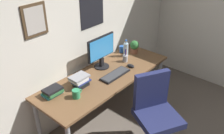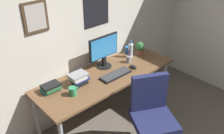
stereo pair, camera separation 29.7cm
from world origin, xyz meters
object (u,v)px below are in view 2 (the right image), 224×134
computer_mouse (133,67)px  book_stack_right (51,87)px  office_chair (152,112)px  book_stack_left (79,78)px  monitor (104,50)px  keyboard (116,75)px  pen_cup (129,59)px  coffee_mug_near (73,91)px  coffee_mug_far (128,50)px  potted_plant (140,48)px  water_bottle (131,50)px

computer_mouse → book_stack_right: bearing=165.1°
office_chair → book_stack_left: (-0.42, 0.79, 0.27)m
monitor → keyboard: 0.37m
pen_cup → computer_mouse: bearing=-115.3°
monitor → coffee_mug_near: 0.75m
office_chair → computer_mouse: office_chair is taller
book_stack_left → coffee_mug_near: bearing=-142.7°
coffee_mug_near → pen_cup: bearing=6.1°
monitor → book_stack_right: bearing=-178.8°
monitor → coffee_mug_far: monitor is taller
pen_cup → book_stack_left: (-0.82, 0.03, 0.02)m
coffee_mug_near → pen_cup: size_ratio=0.63×
potted_plant → book_stack_left: 1.12m
book_stack_left → book_stack_right: 0.34m
pen_cup → book_stack_right: (-1.14, 0.13, -0.01)m
book_stack_left → potted_plant: bearing=1.8°
water_bottle → pen_cup: size_ratio=1.26×
water_bottle → pen_cup: bearing=-144.5°
book_stack_right → monitor: bearing=1.2°
keyboard → water_bottle: water_bottle is taller
monitor → book_stack_left: 0.54m
water_bottle → potted_plant: water_bottle is taller
keyboard → coffee_mug_near: (-0.63, 0.03, 0.04)m
water_bottle → keyboard: bearing=-155.6°
coffee_mug_near → coffee_mug_far: same height
keyboard → coffee_mug_far: bearing=31.5°
pen_cup → book_stack_left: pen_cup is taller
coffee_mug_near → book_stack_left: size_ratio=0.57×
coffee_mug_far → potted_plant: (0.09, -0.15, 0.06)m
water_bottle → book_stack_left: (-0.95, -0.07, -0.03)m
computer_mouse → coffee_mug_far: coffee_mug_far is taller
book_stack_left → book_stack_right: size_ratio=1.06×
coffee_mug_near → coffee_mug_far: size_ratio=1.06×
water_bottle → coffee_mug_far: 0.15m
office_chair → keyboard: office_chair is taller
water_bottle → potted_plant: (0.16, -0.03, -0.00)m
pen_cup → book_stack_right: pen_cup is taller
coffee_mug_far → book_stack_left: (-1.03, -0.19, 0.02)m
coffee_mug_far → pen_cup: pen_cup is taller
office_chair → coffee_mug_near: (-0.60, 0.65, 0.24)m
monitor → computer_mouse: 0.45m
monitor → keyboard: bearing=-100.0°
office_chair → water_bottle: (0.53, 0.85, 0.30)m
computer_mouse → pen_cup: 0.17m
office_chair → potted_plant: office_chair is taller
keyboard → pen_cup: pen_cup is taller
coffee_mug_near → book_stack_left: book_stack_left is taller
keyboard → water_bottle: size_ratio=1.70×
book_stack_left → book_stack_right: book_stack_left is taller
office_chair → book_stack_left: office_chair is taller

